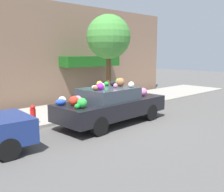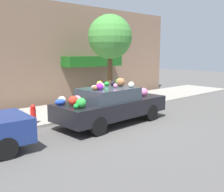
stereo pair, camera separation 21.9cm
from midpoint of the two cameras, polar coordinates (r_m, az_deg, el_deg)
name	(u,v)px [view 2 (the right image)]	position (r m, az deg, el deg)	size (l,w,h in m)	color
ground_plane	(111,123)	(10.01, 0.31, -5.83)	(60.00, 60.00, 0.00)	#565451
sidewalk_curb	(71,110)	(12.09, -8.30, -3.03)	(24.00, 3.20, 0.11)	#9E998E
building_facade	(49,54)	(13.79, -13.16, 8.88)	(18.00, 1.20, 5.19)	#846651
street_tree	(110,38)	(12.67, 0.06, 12.61)	(2.09, 2.09, 4.31)	brown
fire_hydrant	(33,114)	(9.78, -16.17, -3.83)	(0.20, 0.20, 0.70)	red
art_car	(111,104)	(9.75, 0.41, -1.75)	(4.52, 1.93, 1.68)	black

